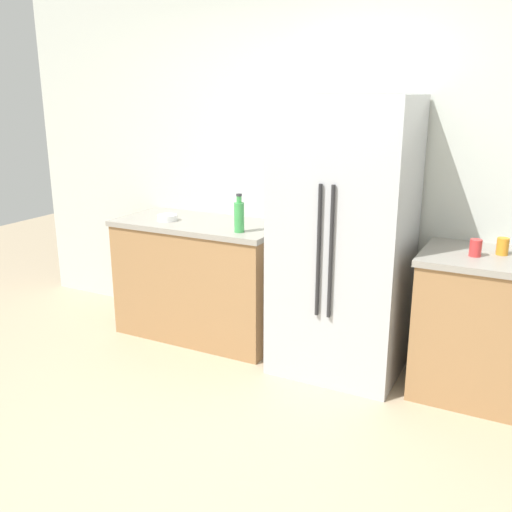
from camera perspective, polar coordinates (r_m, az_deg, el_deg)
name	(u,v)px	position (r m, az deg, el deg)	size (l,w,h in m)	color
ground_plane	(199,472)	(3.10, -5.76, -20.81)	(11.20, 11.20, 0.00)	tan
kitchen_back_panel	(334,142)	(4.17, 7.88, 11.31)	(5.60, 0.10, 3.04)	silver
counter_left	(202,278)	(4.45, -5.48, -2.26)	(1.30, 0.65, 0.92)	#9E7247
refrigerator	(344,239)	(3.80, 8.85, 1.69)	(0.84, 0.72, 1.85)	#B7BABF
bottle_a	(239,216)	(3.95, -1.71, 4.05)	(0.07, 0.07, 0.27)	green
cup_a	(476,248)	(3.61, 21.26, 0.77)	(0.07, 0.07, 0.10)	red
cup_b	(503,246)	(3.71, 23.60, 0.90)	(0.07, 0.07, 0.10)	orange
bowl_a	(167,218)	(4.38, -8.94, 3.83)	(0.15, 0.15, 0.05)	white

